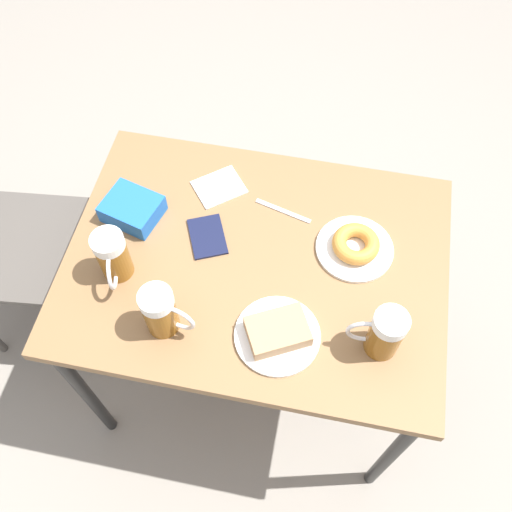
# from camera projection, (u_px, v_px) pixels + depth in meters

# --- Properties ---
(ground_plane) EXTENTS (8.00, 8.00, 0.00)m
(ground_plane) POSITION_uv_depth(u_px,v_px,m) (256.00, 363.00, 2.10)
(ground_plane) COLOR gray
(table) EXTENTS (0.72, 0.97, 0.74)m
(table) POSITION_uv_depth(u_px,v_px,m) (256.00, 273.00, 1.52)
(table) COLOR olive
(table) RESTS_ON ground_plane
(plate_with_cake) EXTENTS (0.20, 0.20, 0.05)m
(plate_with_cake) POSITION_uv_depth(u_px,v_px,m) (278.00, 333.00, 1.33)
(plate_with_cake) COLOR white
(plate_with_cake) RESTS_ON table
(plate_with_donut) EXTENTS (0.20, 0.20, 0.05)m
(plate_with_donut) POSITION_uv_depth(u_px,v_px,m) (355.00, 246.00, 1.46)
(plate_with_donut) COLOR white
(plate_with_donut) RESTS_ON table
(beer_mug_left) EXTENTS (0.08, 0.13, 0.15)m
(beer_mug_left) POSITION_uv_depth(u_px,v_px,m) (161.00, 312.00, 1.30)
(beer_mug_left) COLOR #8C5619
(beer_mug_left) RESTS_ON table
(beer_mug_center) EXTENTS (0.08, 0.13, 0.15)m
(beer_mug_center) POSITION_uv_depth(u_px,v_px,m) (384.00, 333.00, 1.27)
(beer_mug_center) COLOR #8C5619
(beer_mug_center) RESTS_ON table
(beer_mug_right) EXTENTS (0.13, 0.08, 0.15)m
(beer_mug_right) POSITION_uv_depth(u_px,v_px,m) (113.00, 256.00, 1.38)
(beer_mug_right) COLOR #8C5619
(beer_mug_right) RESTS_ON table
(napkin_folded) EXTENTS (0.16, 0.17, 0.00)m
(napkin_folded) POSITION_uv_depth(u_px,v_px,m) (219.00, 187.00, 1.58)
(napkin_folded) COLOR white
(napkin_folded) RESTS_ON table
(fork) EXTENTS (0.05, 0.16, 0.00)m
(fork) POSITION_uv_depth(u_px,v_px,m) (283.00, 211.00, 1.54)
(fork) COLOR silver
(fork) RESTS_ON table
(passport_near_edge) EXTENTS (0.15, 0.13, 0.01)m
(passport_near_edge) POSITION_uv_depth(u_px,v_px,m) (207.00, 237.00, 1.49)
(passport_near_edge) COLOR #141938
(passport_near_edge) RESTS_ON table
(blue_pouch) EXTENTS (0.15, 0.17, 0.05)m
(blue_pouch) POSITION_uv_depth(u_px,v_px,m) (132.00, 209.00, 1.51)
(blue_pouch) COLOR blue
(blue_pouch) RESTS_ON table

